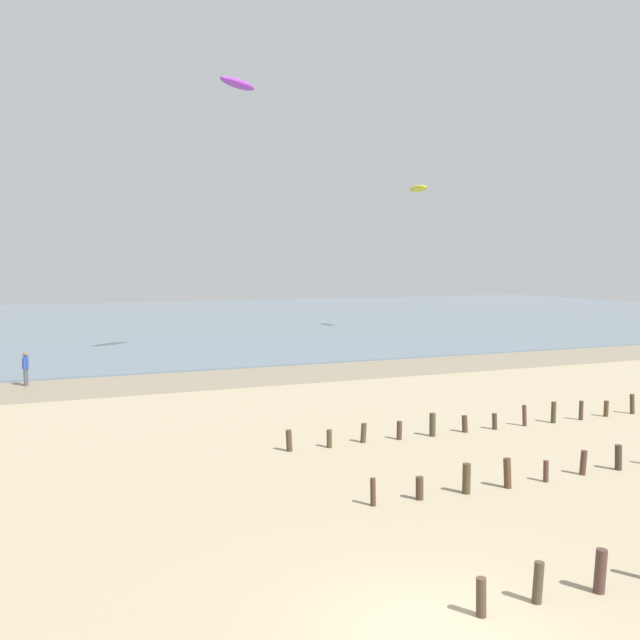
{
  "coord_description": "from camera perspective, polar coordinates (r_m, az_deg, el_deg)",
  "views": [
    {
      "loc": [
        -5.91,
        -9.38,
        6.17
      ],
      "look_at": [
        3.18,
        13.11,
        4.15
      ],
      "focal_mm": 38.43,
      "sensor_mm": 36.0,
      "label": 1
    }
  ],
  "objects": [
    {
      "name": "groyne_far",
      "position": [
        27.19,
        16.1,
        -7.78
      ],
      "size": [
        19.28,
        0.36,
        0.84
      ],
      "color": "#463524",
      "rests_on": "ground"
    },
    {
      "name": "person_mid_beach",
      "position": [
        37.57,
        -23.31,
        -3.67
      ],
      "size": [
        0.3,
        0.55,
        1.71
      ],
      "color": "#4C4C56",
      "rests_on": "ground"
    },
    {
      "name": "kite_aloft_2",
      "position": [
        62.41,
        8.18,
        10.78
      ],
      "size": [
        1.28,
        3.05,
        0.72
      ],
      "primitive_type": "ellipsoid",
      "rotation": [
        0.28,
        0.0,
        1.49
      ],
      "color": "yellow"
    },
    {
      "name": "wet_sand_strip",
      "position": [
        36.49,
        -12.41,
        -5.08
      ],
      "size": [
        120.0,
        6.08,
        0.01
      ],
      "primitive_type": "cube",
      "color": "gray",
      "rests_on": "ground"
    },
    {
      "name": "kite_aloft_4",
      "position": [
        44.71,
        -6.87,
        18.96
      ],
      "size": [
        3.23,
        2.83,
        0.64
      ],
      "primitive_type": "ellipsoid",
      "rotation": [
        -0.12,
        0.0,
        3.8
      ],
      "color": "purple"
    },
    {
      "name": "sea",
      "position": [
        74.01,
        -17.34,
        -0.2
      ],
      "size": [
        160.0,
        70.0,
        0.1
      ],
      "primitive_type": "cube",
      "color": "slate",
      "rests_on": "ground"
    },
    {
      "name": "ground_plane",
      "position": [
        12.69,
        9.79,
        -24.42
      ],
      "size": [
        160.0,
        160.0,
        0.0
      ],
      "primitive_type": "plane",
      "color": "tan"
    },
    {
      "name": "groyne_mid",
      "position": [
        22.56,
        23.4,
        -10.56
      ],
      "size": [
        16.58,
        0.35,
        0.84
      ],
      "color": "#442F26",
      "rests_on": "ground"
    }
  ]
}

